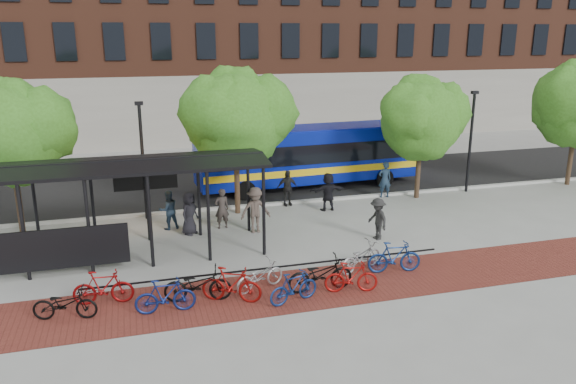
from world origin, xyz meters
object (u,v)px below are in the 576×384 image
object	(u,v)px
bike_4	(198,285)
bike_5	(232,285)
bike_7	(294,287)
bus_shelter	(113,176)
tree_b	(237,115)
bus	(309,153)
bike_3	(165,296)
bike_9	(351,277)
pedestrian_4	(287,188)
pedestrian_2	(168,210)
bike_6	(260,276)
pedestrian_1	(222,209)
tree_c	(423,116)
bike_10	(361,257)
bike_8	(320,274)
pedestrian_7	(385,179)
pedestrian_9	(378,219)
lamp_post_right	(471,139)
lamp_post_left	(143,157)
bike_1	(103,287)
tree_a	(12,129)
bike_0	(65,304)
pedestrian_3	(255,210)
bike_11	(394,257)
pedestrian_5	(328,192)
pedestrian_0	(189,213)

from	to	relation	value
bike_4	bike_5	xyz separation A→B (m)	(0.98, -0.33, 0.02)
bike_5	bike_7	bearing A→B (deg)	-82.68
bus_shelter	bike_7	world-z (taller)	bus_shelter
tree_b	bus	xyz separation A→B (m)	(4.39, 3.31, -2.63)
bike_3	bike_7	size ratio (longest dim) A/B	1.06
bike_3	bike_5	bearing A→B (deg)	-83.70
bike_9	pedestrian_4	bearing A→B (deg)	8.87
bike_7	pedestrian_2	world-z (taller)	pedestrian_2
bike_6	pedestrian_1	xyz separation A→B (m)	(-0.19, 6.09, 0.39)
bus	bike_5	distance (m)	13.54
tree_c	bike_10	size ratio (longest dim) A/B	3.16
bike_3	bike_8	xyz separation A→B (m)	(4.81, 0.16, 0.03)
pedestrian_7	pedestrian_9	distance (m)	6.00
bike_9	pedestrian_4	xyz separation A→B (m)	(0.57, 9.42, 0.34)
tree_c	lamp_post_right	size ratio (longest dim) A/B	1.16
lamp_post_left	bike_1	world-z (taller)	lamp_post_left
bike_3	bike_5	xyz separation A→B (m)	(1.98, 0.16, 0.03)
bike_10	pedestrian_7	world-z (taller)	pedestrian_7
tree_a	bike_9	xyz separation A→B (m)	(10.81, -8.97, -3.73)
bike_4	bike_9	distance (m)	4.76
bike_7	bike_0	bearing A→B (deg)	67.17
bike_8	bus_shelter	bearing A→B (deg)	51.42
pedestrian_3	pedestrian_2	bearing A→B (deg)	157.36
bike_6	bike_7	distance (m)	1.40
pedestrian_4	pedestrian_7	xyz separation A→B (m)	(5.00, 0.00, 0.06)
bike_6	pedestrian_7	size ratio (longest dim) A/B	0.98
bike_11	pedestrian_1	world-z (taller)	pedestrian_1
bike_10	bike_11	xyz separation A→B (m)	(1.02, -0.48, 0.06)
tree_b	bike_8	xyz separation A→B (m)	(0.91, -8.60, -3.90)
bike_5	bike_11	size ratio (longest dim) A/B	1.01
bike_7	pedestrian_1	size ratio (longest dim) A/B	0.97
tree_a	pedestrian_1	world-z (taller)	tree_a
tree_b	lamp_post_right	xyz separation A→B (m)	(11.90, 0.25, -1.71)
pedestrian_5	bike_9	bearing A→B (deg)	73.43
bike_8	pedestrian_0	distance (m)	7.22
bus_shelter	tree_a	size ratio (longest dim) A/B	1.72
lamp_post_right	pedestrian_7	distance (m)	4.89
bike_11	bike_9	bearing A→B (deg)	125.28
bus	pedestrian_1	bearing A→B (deg)	-139.40
tree_c	bike_5	bearing A→B (deg)	-141.80
bike_8	pedestrian_1	xyz separation A→B (m)	(-2.01, 6.70, 0.30)
tree_c	pedestrian_9	xyz separation A→B (m)	(-4.42, -4.85, -3.22)
pedestrian_5	pedestrian_7	world-z (taller)	pedestrian_7
bike_3	bike_11	world-z (taller)	bike_11
lamp_post_right	bike_4	xyz separation A→B (m)	(-14.81, -8.51, -2.21)
tree_b	bike_4	xyz separation A→B (m)	(-2.90, -8.26, -3.92)
bus_shelter	bike_11	size ratio (longest dim) A/B	5.73
pedestrian_3	pedestrian_7	xyz separation A→B (m)	(7.25, 3.22, -0.05)
pedestrian_2	pedestrian_7	bearing A→B (deg)	175.89
bike_9	pedestrian_3	bearing A→B (deg)	27.49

